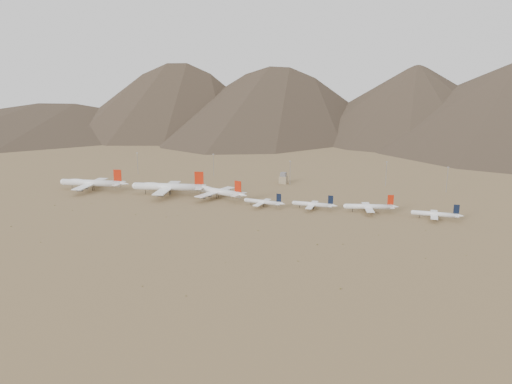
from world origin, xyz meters
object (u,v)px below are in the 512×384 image
(narrowbody_b, at_px, (314,204))
(control_tower, at_px, (283,179))
(widebody_west, at_px, (92,183))
(widebody_centre, at_px, (169,187))
(narrowbody_a, at_px, (264,202))
(widebody_east, at_px, (217,191))

(narrowbody_b, relative_size, control_tower, 3.37)
(widebody_west, distance_m, widebody_centre, 83.86)
(narrowbody_a, height_order, narrowbody_b, narrowbody_b)
(control_tower, bearing_deg, widebody_east, -116.89)
(narrowbody_a, xyz_separation_m, control_tower, (-9.42, 99.69, 1.04))
(widebody_west, bearing_deg, narrowbody_b, -8.83)
(widebody_east, relative_size, narrowbody_a, 1.62)
(widebody_centre, bearing_deg, widebody_west, 173.02)
(narrowbody_b, height_order, control_tower, narrowbody_b)
(narrowbody_b, distance_m, control_tower, 108.26)
(widebody_east, height_order, control_tower, widebody_east)
(widebody_west, xyz_separation_m, narrowbody_b, (228.55, -1.93, -3.30))
(widebody_centre, xyz_separation_m, narrowbody_a, (101.04, -13.61, -3.90))
(narrowbody_b, xyz_separation_m, control_tower, (-53.29, 94.22, 0.99))
(widebody_east, xyz_separation_m, narrowbody_a, (51.89, -15.92, -2.50))
(widebody_west, height_order, widebody_centre, widebody_centre)
(narrowbody_a, xyz_separation_m, narrowbody_b, (43.88, 5.46, 0.05))
(widebody_east, distance_m, control_tower, 93.93)
(narrowbody_a, bearing_deg, narrowbody_b, 13.86)
(widebody_west, bearing_deg, control_tower, 19.42)
(narrowbody_a, relative_size, narrowbody_b, 0.99)
(widebody_centre, bearing_deg, narrowbody_a, -18.91)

